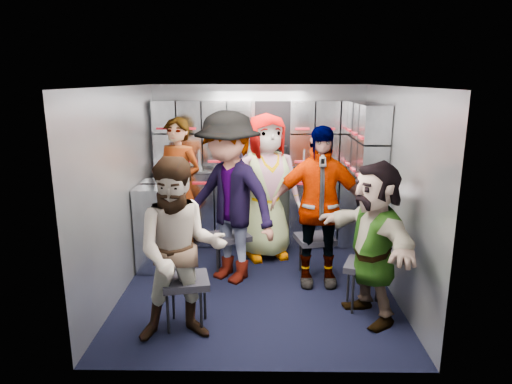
{
  "coord_description": "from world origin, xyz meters",
  "views": [
    {
      "loc": [
        0.05,
        -4.55,
        2.18
      ],
      "look_at": [
        -0.02,
        0.35,
        0.95
      ],
      "focal_mm": 32.0,
      "sensor_mm": 36.0,
      "label": 1
    }
  ],
  "objects_px": {
    "jump_seat_center": "(266,223)",
    "attendant_arc_c": "(266,187)",
    "jump_seat_mid_right": "(315,241)",
    "attendant_arc_d": "(318,207)",
    "attendant_arc_e": "(373,242)",
    "jump_seat_near_left": "(186,284)",
    "attendant_standing": "(179,187)",
    "jump_seat_near_right": "(367,269)",
    "attendant_arc_b": "(229,198)",
    "jump_seat_mid_left": "(231,238)",
    "attendant_arc_a": "(181,251)"
  },
  "relations": [
    {
      "from": "attendant_arc_a",
      "to": "attendant_arc_c",
      "type": "relative_size",
      "value": 0.89
    },
    {
      "from": "jump_seat_near_right",
      "to": "jump_seat_mid_right",
      "type": "bearing_deg",
      "value": 119.29
    },
    {
      "from": "jump_seat_mid_left",
      "to": "attendant_arc_e",
      "type": "xyz_separation_m",
      "value": [
        1.36,
        -1.0,
        0.33
      ]
    },
    {
      "from": "jump_seat_mid_right",
      "to": "attendant_arc_d",
      "type": "xyz_separation_m",
      "value": [
        0.0,
        -0.18,
        0.45
      ]
    },
    {
      "from": "attendant_arc_b",
      "to": "attendant_arc_e",
      "type": "distance_m",
      "value": 1.6
    },
    {
      "from": "jump_seat_near_right",
      "to": "attendant_arc_d",
      "type": "xyz_separation_m",
      "value": [
        -0.41,
        0.56,
        0.45
      ]
    },
    {
      "from": "attendant_standing",
      "to": "attendant_arc_d",
      "type": "distance_m",
      "value": 1.83
    },
    {
      "from": "jump_seat_mid_left",
      "to": "attendant_standing",
      "type": "relative_size",
      "value": 0.29
    },
    {
      "from": "jump_seat_near_right",
      "to": "attendant_arc_b",
      "type": "height_order",
      "value": "attendant_arc_b"
    },
    {
      "from": "jump_seat_center",
      "to": "jump_seat_near_right",
      "type": "height_order",
      "value": "jump_seat_near_right"
    },
    {
      "from": "jump_seat_near_right",
      "to": "attendant_arc_b",
      "type": "distance_m",
      "value": 1.59
    },
    {
      "from": "jump_seat_mid_left",
      "to": "attendant_arc_d",
      "type": "height_order",
      "value": "attendant_arc_d"
    },
    {
      "from": "jump_seat_center",
      "to": "jump_seat_mid_right",
      "type": "xyz_separation_m",
      "value": [
        0.54,
        -0.77,
        0.04
      ]
    },
    {
      "from": "attendant_arc_c",
      "to": "jump_seat_near_right",
      "type": "bearing_deg",
      "value": -71.56
    },
    {
      "from": "jump_seat_near_right",
      "to": "attendant_arc_a",
      "type": "height_order",
      "value": "attendant_arc_a"
    },
    {
      "from": "jump_seat_near_left",
      "to": "jump_seat_near_right",
      "type": "relative_size",
      "value": 0.95
    },
    {
      "from": "attendant_standing",
      "to": "attendant_arc_d",
      "type": "xyz_separation_m",
      "value": [
        1.62,
        -0.85,
        -0.0
      ]
    },
    {
      "from": "jump_seat_near_left",
      "to": "attendant_standing",
      "type": "relative_size",
      "value": 0.27
    },
    {
      "from": "jump_seat_near_left",
      "to": "attendant_standing",
      "type": "height_order",
      "value": "attendant_standing"
    },
    {
      "from": "jump_seat_center",
      "to": "jump_seat_mid_right",
      "type": "height_order",
      "value": "jump_seat_mid_right"
    },
    {
      "from": "jump_seat_near_right",
      "to": "attendant_arc_e",
      "type": "bearing_deg",
      "value": -90.0
    },
    {
      "from": "attendant_arc_a",
      "to": "attendant_arc_c",
      "type": "bearing_deg",
      "value": 58.73
    },
    {
      "from": "jump_seat_mid_right",
      "to": "attendant_arc_b",
      "type": "distance_m",
      "value": 1.08
    },
    {
      "from": "jump_seat_near_left",
      "to": "jump_seat_center",
      "type": "height_order",
      "value": "jump_seat_near_left"
    },
    {
      "from": "jump_seat_mid_left",
      "to": "attendant_arc_e",
      "type": "distance_m",
      "value": 1.72
    },
    {
      "from": "jump_seat_center",
      "to": "attendant_arc_b",
      "type": "height_order",
      "value": "attendant_arc_b"
    },
    {
      "from": "jump_seat_mid_right",
      "to": "jump_seat_center",
      "type": "bearing_deg",
      "value": 124.93
    },
    {
      "from": "jump_seat_mid_right",
      "to": "attendant_arc_d",
      "type": "relative_size",
      "value": 0.27
    },
    {
      "from": "jump_seat_mid_left",
      "to": "attendant_arc_b",
      "type": "xyz_separation_m",
      "value": [
        0.0,
        -0.18,
        0.52
      ]
    },
    {
      "from": "jump_seat_mid_left",
      "to": "jump_seat_center",
      "type": "xyz_separation_m",
      "value": [
        0.41,
        0.68,
        -0.04
      ]
    },
    {
      "from": "jump_seat_mid_right",
      "to": "attendant_arc_c",
      "type": "xyz_separation_m",
      "value": [
        -0.54,
        0.59,
        0.48
      ]
    },
    {
      "from": "attendant_arc_a",
      "to": "attendant_arc_e",
      "type": "distance_m",
      "value": 1.71
    },
    {
      "from": "attendant_standing",
      "to": "attendant_arc_d",
      "type": "relative_size",
      "value": 1.0
    },
    {
      "from": "jump_seat_center",
      "to": "attendant_arc_e",
      "type": "distance_m",
      "value": 1.97
    },
    {
      "from": "attendant_arc_b",
      "to": "attendant_arc_c",
      "type": "xyz_separation_m",
      "value": [
        0.41,
        0.68,
        -0.04
      ]
    },
    {
      "from": "jump_seat_near_left",
      "to": "attendant_arc_b",
      "type": "relative_size",
      "value": 0.25
    },
    {
      "from": "attendant_arc_c",
      "to": "attendant_arc_e",
      "type": "bearing_deg",
      "value": -74.94
    },
    {
      "from": "jump_seat_near_left",
      "to": "jump_seat_mid_left",
      "type": "bearing_deg",
      "value": 75.26
    },
    {
      "from": "jump_seat_near_left",
      "to": "attendant_arc_d",
      "type": "distance_m",
      "value": 1.63
    },
    {
      "from": "attendant_arc_c",
      "to": "attendant_arc_e",
      "type": "xyz_separation_m",
      "value": [
        0.95,
        -1.51,
        -0.15
      ]
    },
    {
      "from": "jump_seat_near_left",
      "to": "jump_seat_mid_left",
      "type": "relative_size",
      "value": 0.92
    },
    {
      "from": "jump_seat_center",
      "to": "attendant_arc_c",
      "type": "height_order",
      "value": "attendant_arc_c"
    },
    {
      "from": "attendant_arc_a",
      "to": "attendant_arc_e",
      "type": "height_order",
      "value": "attendant_arc_a"
    },
    {
      "from": "jump_seat_mid_left",
      "to": "attendant_arc_a",
      "type": "bearing_deg",
      "value": -102.88
    },
    {
      "from": "jump_seat_mid_left",
      "to": "attendant_arc_c",
      "type": "distance_m",
      "value": 0.81
    },
    {
      "from": "attendant_arc_c",
      "to": "jump_seat_center",
      "type": "bearing_deg",
      "value": 72.81
    },
    {
      "from": "jump_seat_near_left",
      "to": "attendant_arc_b",
      "type": "height_order",
      "value": "attendant_arc_b"
    },
    {
      "from": "jump_seat_mid_right",
      "to": "jump_seat_near_right",
      "type": "xyz_separation_m",
      "value": [
        0.41,
        -0.74,
        -0.01
      ]
    },
    {
      "from": "attendant_arc_a",
      "to": "attendant_arc_d",
      "type": "height_order",
      "value": "attendant_arc_d"
    },
    {
      "from": "jump_seat_near_left",
      "to": "attendant_standing",
      "type": "xyz_separation_m",
      "value": [
        -0.36,
        1.78,
        0.45
      ]
    }
  ]
}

